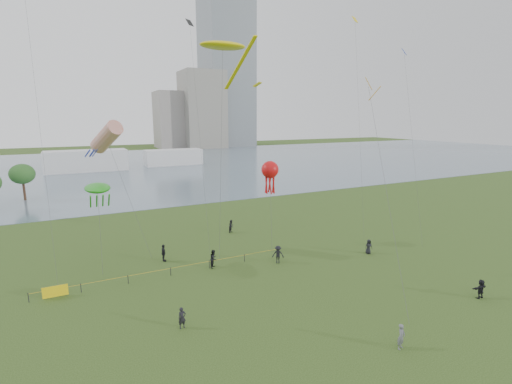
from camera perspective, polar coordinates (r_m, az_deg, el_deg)
name	(u,v)px	position (r m, az deg, el deg)	size (l,w,h in m)	color
ground_plane	(312,312)	(31.37, 8.66, -17.83)	(400.00, 400.00, 0.00)	#243B13
lake	(128,167)	(124.13, -19.08, 3.73)	(400.00, 120.00, 0.08)	slate
tower	(226,30)	(210.39, -4.67, 23.65)	(24.00, 24.00, 120.00)	slate
building_mid	(202,110)	(194.38, -8.27, 12.39)	(20.00, 20.00, 38.00)	gray
building_low	(172,120)	(196.14, -12.74, 10.76)	(16.00, 18.00, 28.00)	gray
pavilion_left	(87,161)	(117.84, -24.62, 4.40)	(22.00, 8.00, 6.00)	silver
pavilion_right	(173,157)	(124.51, -12.62, 5.25)	(18.00, 7.00, 5.00)	silver
fence	(104,282)	(37.26, -22.39, -12.74)	(24.07, 0.07, 1.05)	black
kite_flyer	(401,337)	(28.29, 21.44, -19.99)	(0.64, 0.42, 1.76)	#5C5F64
spectator_a	(214,259)	(39.10, -6.53, -10.15)	(0.92, 0.72, 1.89)	black
spectator_b	(278,254)	(39.95, 3.40, -9.57)	(1.25, 0.72, 1.93)	black
spectator_c	(164,253)	(41.56, -14.03, -9.09)	(1.11, 0.46, 1.90)	black
spectator_d	(369,247)	(44.46, 16.94, -8.04)	(0.82, 0.53, 1.68)	black
spectator_e	(481,289)	(38.01, 31.28, -12.62)	(1.57, 0.50, 1.69)	black
spectator_f	(182,318)	(29.23, -11.31, -18.46)	(0.59, 0.39, 1.62)	black
spectator_g	(231,226)	(50.24, -3.80, -5.27)	(0.84, 0.65, 1.73)	black
kite_stingray	(223,46)	(41.54, -5.08, 21.43)	(5.02, 10.05, 22.99)	#3F3F42
kite_windsock	(107,137)	(44.49, -22.01, 7.82)	(5.73, 7.27, 15.04)	#3F3F42
kite_creature	(98,188)	(40.17, -23.20, 0.54)	(2.42, 4.67, 8.78)	#3F3F42
kite_octopus	(270,170)	(44.51, 2.17, 3.35)	(2.51, 4.34, 10.16)	#3F3F42
kite_delta	(371,94)	(39.78, 17.27, 14.14)	(6.72, 12.90, 19.22)	#3F3F42
small_kites	(260,23)	(46.11, 0.56, 24.52)	(40.50, 10.86, 5.21)	#198C2D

